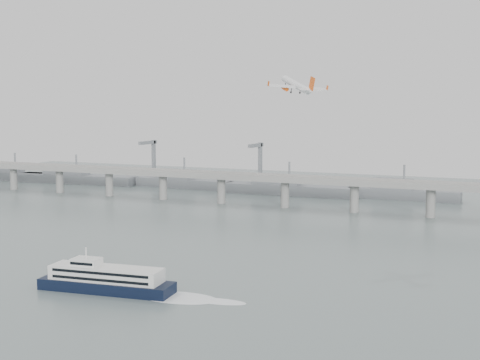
% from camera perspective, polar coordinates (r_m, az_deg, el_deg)
% --- Properties ---
extents(ground, '(900.00, 900.00, 0.00)m').
position_cam_1_polar(ground, '(265.66, -4.91, -8.97)').
color(ground, slate).
rests_on(ground, ground).
extents(bridge, '(800.00, 22.00, 23.90)m').
position_cam_1_polar(bridge, '(445.19, 7.51, -0.43)').
color(bridge, gray).
rests_on(bridge, ground).
extents(distant_fleet, '(453.00, 60.90, 40.00)m').
position_cam_1_polar(distant_fleet, '(567.02, -5.67, -0.10)').
color(distant_fleet, slate).
rests_on(distant_fleet, ground).
extents(ferry, '(88.08, 22.71, 16.63)m').
position_cam_1_polar(ferry, '(255.31, -11.79, -8.67)').
color(ferry, black).
rests_on(ferry, ground).
extents(airliner, '(28.37, 28.04, 12.03)m').
position_cam_1_polar(airliner, '(315.64, 5.06, 8.37)').
color(airliner, white).
rests_on(airliner, ground).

